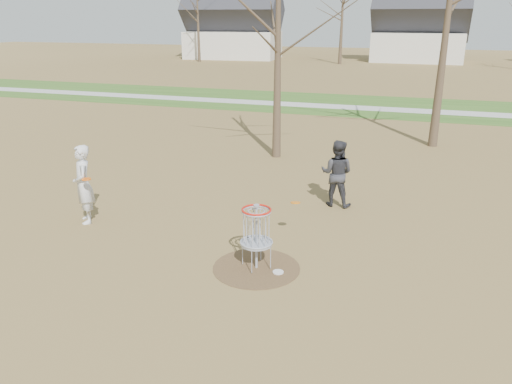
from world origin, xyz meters
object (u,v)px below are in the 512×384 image
disc_grounded (278,272)px  disc_golf_basket (256,227)px  player_standing (83,184)px  player_throwing (337,173)px

disc_grounded → disc_golf_basket: bearing=172.3°
player_standing → player_throwing: bearing=78.7°
player_throwing → disc_grounded: player_throwing is taller
player_throwing → disc_golf_basket: bearing=81.5°
disc_golf_basket → player_throwing: bearing=77.5°
player_standing → disc_golf_basket: (4.81, -1.02, -0.07)m
disc_grounded → disc_golf_basket: 1.02m
player_throwing → disc_golf_basket: (-0.92, -4.14, 0.01)m
disc_grounded → player_standing: bearing=168.4°
player_throwing → player_standing: bearing=32.5°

